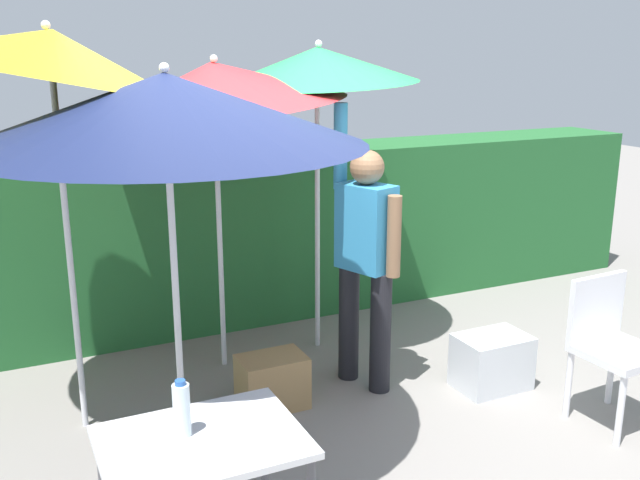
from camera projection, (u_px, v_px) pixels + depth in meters
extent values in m
plane|color=gray|center=(341.00, 427.00, 4.29)|extent=(24.00, 24.00, 0.00)
cube|color=#23602D|center=(230.00, 237.00, 5.91)|extent=(8.00, 0.70, 1.40)
cylinder|color=silver|center=(177.00, 313.00, 3.70)|extent=(0.04, 0.04, 1.76)
cone|color=#19234C|center=(166.00, 109.00, 3.43)|extent=(1.98, 1.99, 0.38)
sphere|color=silver|center=(164.00, 68.00, 3.38)|extent=(0.05, 0.05, 0.05)
cylinder|color=silver|center=(220.00, 242.00, 4.92)|extent=(0.04, 0.04, 1.83)
cone|color=red|center=(214.00, 85.00, 4.62)|extent=(1.75, 1.72, 0.51)
sphere|color=silver|center=(214.00, 58.00, 4.56)|extent=(0.05, 0.05, 0.05)
cylinder|color=silver|center=(70.00, 264.00, 4.05)|extent=(0.04, 0.04, 2.05)
cone|color=yellow|center=(49.00, 54.00, 3.77)|extent=(1.55, 1.52, 0.58)
sphere|color=silver|center=(46.00, 25.00, 3.75)|extent=(0.05, 0.05, 0.05)
cylinder|color=silver|center=(317.00, 220.00, 5.23)|extent=(0.04, 0.04, 1.98)
cone|color=green|center=(318.00, 65.00, 4.93)|extent=(1.43, 1.42, 0.35)
sphere|color=silver|center=(319.00, 44.00, 4.89)|extent=(0.05, 0.05, 0.05)
cylinder|color=black|center=(349.00, 322.00, 4.85)|extent=(0.14, 0.14, 0.82)
cylinder|color=black|center=(380.00, 333.00, 4.66)|extent=(0.14, 0.14, 0.82)
cube|color=#338EC6|center=(366.00, 227.00, 4.57)|extent=(0.33, 0.41, 0.56)
sphere|color=#8C6647|center=(367.00, 167.00, 4.47)|extent=(0.22, 0.22, 0.22)
cylinder|color=#338EC6|center=(340.00, 146.00, 4.60)|extent=(0.12, 0.12, 0.56)
cylinder|color=#8C6647|center=(394.00, 237.00, 4.42)|extent=(0.12, 0.12, 0.52)
cylinder|color=silver|center=(620.00, 411.00, 4.04)|extent=(0.04, 0.04, 0.44)
cylinder|color=silver|center=(568.00, 384.00, 4.36)|extent=(0.04, 0.04, 0.44)
cylinder|color=silver|center=(611.00, 371.00, 4.53)|extent=(0.04, 0.04, 0.44)
cube|color=silver|center=(620.00, 353.00, 4.22)|extent=(0.47, 0.47, 0.05)
cube|color=silver|center=(596.00, 307.00, 4.33)|extent=(0.44, 0.07, 0.40)
cube|color=silver|center=(492.00, 362.00, 4.76)|extent=(0.48, 0.33, 0.37)
cube|color=#9E7A4C|center=(272.00, 382.00, 4.50)|extent=(0.42, 0.29, 0.34)
cylinder|color=#4C4C51|center=(265.00, 466.00, 3.29)|extent=(0.04, 0.04, 0.68)
cube|color=silver|center=(202.00, 442.00, 2.82)|extent=(0.80, 0.60, 0.03)
cylinder|color=silver|center=(182.00, 410.00, 2.82)|extent=(0.07, 0.07, 0.22)
cylinder|color=#2D60B7|center=(180.00, 383.00, 2.79)|extent=(0.04, 0.04, 0.02)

